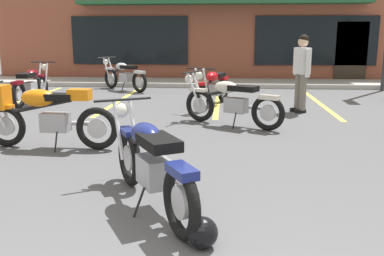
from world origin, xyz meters
TOP-DOWN VIEW (x-y plane):
  - ground_plane at (0.00, 4.07)m, footprint 80.00×80.00m
  - sidewalk_kerb at (0.00, 12.66)m, footprint 22.00×1.80m
  - brick_storefront_building at (0.00, 16.55)m, footprint 16.53×6.36m
  - painted_stall_lines at (0.00, 9.06)m, footprint 10.23×4.80m
  - motorcycle_foreground_classic at (-0.52, 2.23)m, footprint 1.30×1.89m
  - motorcycle_red_sportbike at (0.31, 6.16)m, footprint 1.89×1.30m
  - motorcycle_black_cruiser at (-0.09, 8.28)m, footprint 0.94×2.05m
  - motorcycle_silver_naked at (-4.56, 8.37)m, footprint 0.66×2.11m
  - motorcycle_blue_standard at (-2.52, 4.33)m, footprint 2.11×0.66m
  - motorcycle_cream_vintage at (-2.88, 11.02)m, footprint 1.73×1.56m
  - person_by_back_row at (1.83, 7.71)m, footprint 0.37×0.60m
  - helmet_on_pavement at (0.04, 1.44)m, footprint 0.26×0.26m

SIDE VIEW (x-z plane):
  - ground_plane at x=0.00m, z-range 0.00..0.00m
  - painted_stall_lines at x=0.00m, z-range 0.00..0.01m
  - sidewalk_kerb at x=0.00m, z-range 0.00..0.14m
  - helmet_on_pavement at x=0.04m, z-range 0.00..0.26m
  - motorcycle_foreground_classic at x=-0.52m, z-range -0.03..0.95m
  - motorcycle_red_sportbike at x=0.31m, z-range -0.03..0.95m
  - motorcycle_black_cruiser at x=-0.09m, z-range -0.03..0.95m
  - motorcycle_silver_naked at x=-4.56m, z-range -0.03..0.95m
  - motorcycle_cream_vintage at x=-2.88m, z-range -0.03..0.95m
  - motorcycle_blue_standard at x=-2.52m, z-range 0.04..1.02m
  - person_by_back_row at x=1.83m, z-range 0.11..1.79m
  - brick_storefront_building at x=0.00m, z-range 0.00..3.54m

